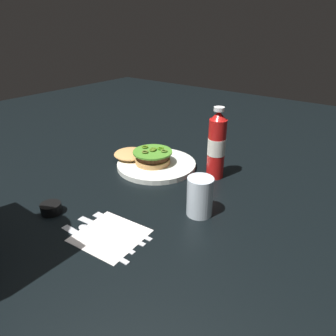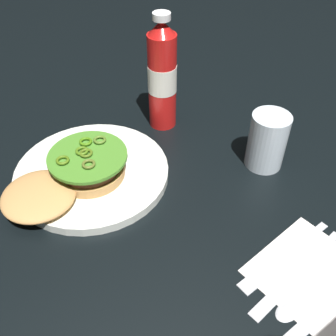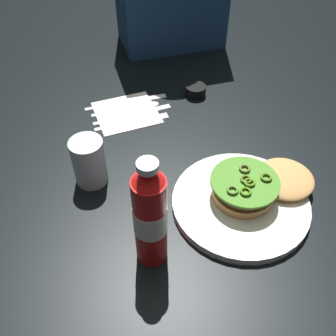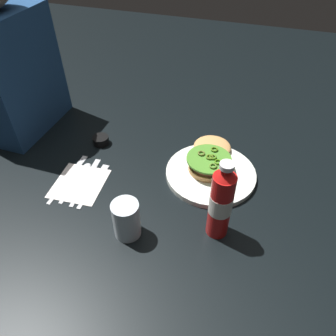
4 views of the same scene
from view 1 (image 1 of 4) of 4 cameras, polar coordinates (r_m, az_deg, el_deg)
ground_plane at (r=0.98m, az=-5.74°, el=-3.76°), size 3.00×3.00×0.00m
dinner_plate at (r=1.11m, az=-2.13°, el=0.61°), size 0.28×0.28×0.02m
burger_sandwich at (r=1.12m, az=-4.36°, el=2.25°), size 0.23×0.14×0.05m
ketchup_bottle at (r=1.01m, az=8.91°, el=4.10°), size 0.06×0.06×0.24m
water_glass at (r=0.83m, az=5.83°, el=-5.24°), size 0.07×0.07×0.11m
condiment_cup at (r=0.91m, az=-20.68°, el=-6.94°), size 0.06×0.06×0.03m
napkin at (r=0.79m, az=-10.59°, el=-12.04°), size 0.17×0.16×0.00m
fork_utensil at (r=0.82m, az=-9.44°, el=-9.83°), size 0.19×0.02×0.00m
steak_knife at (r=0.81m, az=-11.32°, el=-10.68°), size 0.21×0.04×0.00m
spoon_utensil at (r=0.80m, az=-12.84°, el=-11.58°), size 0.18×0.03×0.00m
butter_knife at (r=0.78m, az=-14.29°, el=-12.63°), size 0.22×0.02×0.00m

